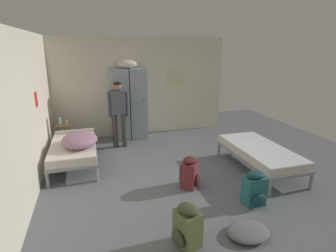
{
  "coord_description": "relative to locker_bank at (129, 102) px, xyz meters",
  "views": [
    {
      "loc": [
        -1.37,
        -4.35,
        2.38
      ],
      "look_at": [
        0.0,
        0.29,
        0.95
      ],
      "focal_mm": 28.74,
      "sensor_mm": 36.0,
      "label": 1
    }
  ],
  "objects": [
    {
      "name": "backpack_olive",
      "position": [
        0.05,
        -4.34,
        -0.71
      ],
      "size": [
        0.39,
        0.38,
        0.55
      ],
      "color": "#566038",
      "rests_on": "ground_plane"
    },
    {
      "name": "person_traveler",
      "position": [
        -0.34,
        -0.63,
        -0.0
      ],
      "size": [
        0.5,
        0.24,
        1.6
      ],
      "color": "#3D3833",
      "rests_on": "ground_plane"
    },
    {
      "name": "water_bottle",
      "position": [
        -1.71,
        -0.2,
        -0.3
      ],
      "size": [
        0.08,
        0.08,
        0.23
      ],
      "color": "#B2DBEA",
      "rests_on": "shelf_unit"
    },
    {
      "name": "bed_left_rear",
      "position": [
        -1.38,
        -1.4,
        -0.59
      ],
      "size": [
        0.9,
        1.9,
        0.49
      ],
      "color": "gray",
      "rests_on": "ground_plane"
    },
    {
      "name": "shelf_unit",
      "position": [
        -1.63,
        -0.22,
        -0.62
      ],
      "size": [
        0.38,
        0.3,
        0.57
      ],
      "color": "#99704C",
      "rests_on": "ground_plane"
    },
    {
      "name": "backpack_maroon",
      "position": [
        0.6,
        -2.98,
        -0.71
      ],
      "size": [
        0.41,
        0.41,
        0.55
      ],
      "color": "maroon",
      "rests_on": "ground_plane"
    },
    {
      "name": "backpack_teal",
      "position": [
        1.36,
        -3.79,
        -0.71
      ],
      "size": [
        0.32,
        0.34,
        0.55
      ],
      "color": "#23666B",
      "rests_on": "ground_plane"
    },
    {
      "name": "room_backdrop",
      "position": [
        -0.9,
        -1.3,
        0.35
      ],
      "size": [
        4.77,
        5.86,
        2.65
      ],
      "color": "beige",
      "rests_on": "ground_plane"
    },
    {
      "name": "ground_plane",
      "position": [
        0.39,
        -2.62,
        -0.97
      ],
      "size": [
        9.28,
        9.28,
        0.0
      ],
      "primitive_type": "plane",
      "color": "slate"
    },
    {
      "name": "locker_bank",
      "position": [
        0.0,
        0.0,
        0.0
      ],
      "size": [
        0.9,
        0.55,
        2.07
      ],
      "color": "#8C99A3",
      "rests_on": "ground_plane"
    },
    {
      "name": "clothes_pile_grey",
      "position": [
        0.87,
        -4.41,
        -0.91
      ],
      "size": [
        0.57,
        0.48,
        0.12
      ],
      "color": "slate",
      "rests_on": "ground_plane"
    },
    {
      "name": "bed_right",
      "position": [
        2.17,
        -2.74,
        -0.59
      ],
      "size": [
        0.9,
        1.9,
        0.49
      ],
      "color": "gray",
      "rests_on": "ground_plane"
    },
    {
      "name": "bedding_heap",
      "position": [
        -1.24,
        -1.67,
        -0.36
      ],
      "size": [
        0.68,
        0.86,
        0.25
      ],
      "color": "gray",
      "rests_on": "bed_left_rear"
    },
    {
      "name": "lotion_bottle",
      "position": [
        -1.56,
        -0.26,
        -0.34
      ],
      "size": [
        0.05,
        0.05,
        0.14
      ],
      "color": "beige",
      "rests_on": "shelf_unit"
    }
  ]
}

